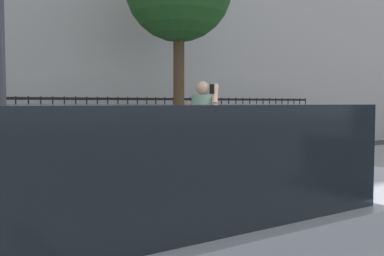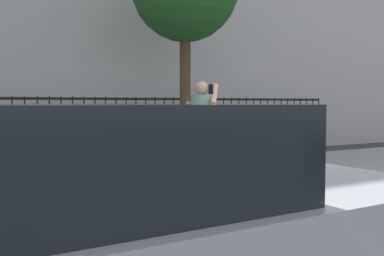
{
  "view_description": "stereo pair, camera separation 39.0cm",
  "coord_description": "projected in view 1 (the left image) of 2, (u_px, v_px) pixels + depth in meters",
  "views": [
    {
      "loc": [
        -4.68,
        -3.86,
        1.46
      ],
      "look_at": [
        -0.72,
        2.18,
        1.05
      ],
      "focal_mm": 41.54,
      "sensor_mm": 36.0,
      "label": 1
    },
    {
      "loc": [
        -4.35,
        -4.07,
        1.46
      ],
      "look_at": [
        -0.72,
        2.18,
        1.05
      ],
      "focal_mm": 41.54,
      "sensor_mm": 36.0,
      "label": 2
    }
  ],
  "objects": [
    {
      "name": "ground_plane",
      "position": [
        328.0,
        213.0,
        5.87
      ],
      "size": [
        60.0,
        60.0,
        0.0
      ],
      "primitive_type": "plane",
      "color": "#333338"
    },
    {
      "name": "iron_fence",
      "position": [
        133.0,
        121.0,
        10.74
      ],
      "size": [
        12.03,
        0.04,
        1.6
      ],
      "color": "black",
      "rests_on": "ground"
    },
    {
      "name": "pedestrian_on_phone",
      "position": [
        201.0,
        125.0,
        6.99
      ],
      "size": [
        0.7,
        0.65,
        1.65
      ],
      "color": "tan",
      "rests_on": "sidewalk"
    },
    {
      "name": "parked_hatchback",
      "position": [
        157.0,
        236.0,
        2.52
      ],
      "size": [
        4.24,
        1.93,
        1.45
      ],
      "color": "#ADAFB5",
      "rests_on": "ground"
    },
    {
      "name": "sidewalk",
      "position": [
        226.0,
        182.0,
        7.7
      ],
      "size": [
        28.0,
        4.4,
        0.15
      ],
      "primitive_type": "cube",
      "color": "gray",
      "rests_on": "ground"
    }
  ]
}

